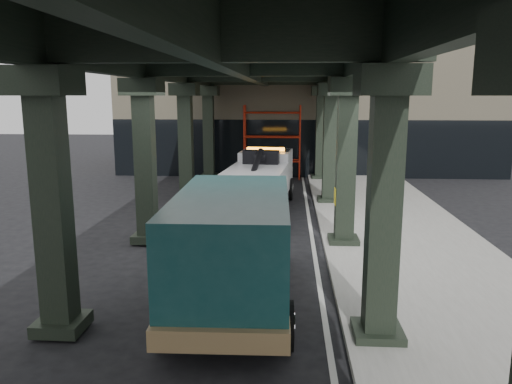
% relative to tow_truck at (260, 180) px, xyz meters
% --- Properties ---
extents(ground, '(90.00, 90.00, 0.00)m').
position_rel_tow_truck_xyz_m(ground, '(0.21, -6.82, -1.20)').
color(ground, black).
rests_on(ground, ground).
extents(sidewalk, '(5.00, 40.00, 0.15)m').
position_rel_tow_truck_xyz_m(sidewalk, '(4.71, -4.82, -1.13)').
color(sidewalk, gray).
rests_on(sidewalk, ground).
extents(lane_stripe, '(0.12, 38.00, 0.01)m').
position_rel_tow_truck_xyz_m(lane_stripe, '(1.91, -4.82, -1.19)').
color(lane_stripe, silver).
rests_on(lane_stripe, ground).
extents(viaduct, '(7.40, 32.00, 6.40)m').
position_rel_tow_truck_xyz_m(viaduct, '(-0.19, -4.82, 4.26)').
color(viaduct, black).
rests_on(viaduct, ground).
extents(building, '(22.00, 10.00, 8.00)m').
position_rel_tow_truck_xyz_m(building, '(2.21, 13.18, 2.80)').
color(building, '#C6B793').
rests_on(building, ground).
extents(scaffolding, '(3.08, 0.88, 4.00)m').
position_rel_tow_truck_xyz_m(scaffolding, '(0.21, 7.83, 0.91)').
color(scaffolding, red).
rests_on(scaffolding, ground).
extents(tow_truck, '(2.76, 7.66, 2.46)m').
position_rel_tow_truck_xyz_m(tow_truck, '(0.00, 0.00, 0.00)').
color(tow_truck, black).
rests_on(tow_truck, ground).
extents(towed_van, '(2.63, 6.28, 2.52)m').
position_rel_tow_truck_xyz_m(towed_van, '(-0.02, -9.22, 0.16)').
color(towed_van, '#113D3E').
rests_on(towed_van, ground).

